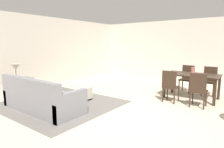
{
  "coord_description": "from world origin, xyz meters",
  "views": [
    {
      "loc": [
        2.18,
        -3.81,
        1.67
      ],
      "look_at": [
        -1.25,
        0.81,
        0.76
      ],
      "focal_mm": 31.08,
      "sensor_mm": 36.0,
      "label": 1
    }
  ],
  "objects_px": {
    "dining_table": "(192,77)",
    "dining_chair_far_right": "(210,79)",
    "table_lamp": "(16,68)",
    "vase_centerpiece": "(193,71)",
    "dining_chair_near_left": "(170,85)",
    "dining_chair_near_right": "(198,88)",
    "side_table": "(17,85)",
    "ottoman_table": "(74,92)",
    "dining_chair_far_left": "(187,77)",
    "couch": "(41,99)"
  },
  "relations": [
    {
      "from": "dining_table",
      "to": "dining_chair_far_right",
      "type": "xyz_separation_m",
      "value": [
        0.35,
        0.81,
        -0.14
      ]
    },
    {
      "from": "table_lamp",
      "to": "vase_centerpiece",
      "type": "bearing_deg",
      "value": 37.15
    },
    {
      "from": "dining_chair_near_left",
      "to": "vase_centerpiece",
      "type": "xyz_separation_m",
      "value": [
        0.4,
        0.78,
        0.34
      ]
    },
    {
      "from": "table_lamp",
      "to": "dining_chair_near_right",
      "type": "distance_m",
      "value": 5.18
    },
    {
      "from": "dining_table",
      "to": "dining_chair_near_left",
      "type": "bearing_deg",
      "value": -115.24
    },
    {
      "from": "table_lamp",
      "to": "dining_table",
      "type": "xyz_separation_m",
      "value": [
        4.19,
        3.21,
        -0.3
      ]
    },
    {
      "from": "dining_chair_near_right",
      "to": "dining_chair_far_right",
      "type": "xyz_separation_m",
      "value": [
        -0.02,
        1.62,
        0.0
      ]
    },
    {
      "from": "dining_chair_near_left",
      "to": "dining_chair_far_right",
      "type": "bearing_deg",
      "value": 65.53
    },
    {
      "from": "side_table",
      "to": "dining_chair_near_right",
      "type": "xyz_separation_m",
      "value": [
        4.57,
        2.4,
        0.09
      ]
    },
    {
      "from": "ottoman_table",
      "to": "dining_chair_near_right",
      "type": "height_order",
      "value": "dining_chair_near_right"
    },
    {
      "from": "dining_chair_near_right",
      "to": "dining_chair_far_right",
      "type": "height_order",
      "value": "same"
    },
    {
      "from": "dining_chair_near_right",
      "to": "vase_centerpiece",
      "type": "xyz_separation_m",
      "value": [
        -0.35,
        0.8,
        0.34
      ]
    },
    {
      "from": "side_table",
      "to": "dining_chair_far_right",
      "type": "distance_m",
      "value": 6.07
    },
    {
      "from": "side_table",
      "to": "dining_chair_far_left",
      "type": "xyz_separation_m",
      "value": [
        3.84,
        4.01,
        0.09
      ]
    },
    {
      "from": "table_lamp",
      "to": "couch",
      "type": "bearing_deg",
      "value": -5.61
    },
    {
      "from": "side_table",
      "to": "couch",
      "type": "bearing_deg",
      "value": -5.61
    },
    {
      "from": "side_table",
      "to": "table_lamp",
      "type": "xyz_separation_m",
      "value": [
        -0.0,
        -0.0,
        0.52
      ]
    },
    {
      "from": "couch",
      "to": "dining_chair_near_right",
      "type": "distance_m",
      "value": 4.04
    },
    {
      "from": "side_table",
      "to": "dining_chair_far_left",
      "type": "bearing_deg",
      "value": 46.26
    },
    {
      "from": "vase_centerpiece",
      "to": "side_table",
      "type": "bearing_deg",
      "value": -142.85
    },
    {
      "from": "side_table",
      "to": "dining_chair_far_right",
      "type": "bearing_deg",
      "value": 41.46
    },
    {
      "from": "dining_chair_far_right",
      "to": "dining_table",
      "type": "bearing_deg",
      "value": -113.7
    },
    {
      "from": "side_table",
      "to": "dining_chair_far_right",
      "type": "xyz_separation_m",
      "value": [
        4.55,
        4.02,
        0.09
      ]
    },
    {
      "from": "dining_table",
      "to": "dining_chair_near_left",
      "type": "height_order",
      "value": "dining_chair_near_left"
    },
    {
      "from": "table_lamp",
      "to": "dining_table",
      "type": "height_order",
      "value": "table_lamp"
    },
    {
      "from": "ottoman_table",
      "to": "vase_centerpiece",
      "type": "bearing_deg",
      "value": 37.39
    },
    {
      "from": "dining_chair_far_right",
      "to": "table_lamp",
      "type": "bearing_deg",
      "value": -138.54
    },
    {
      "from": "table_lamp",
      "to": "dining_chair_near_left",
      "type": "height_order",
      "value": "table_lamp"
    },
    {
      "from": "ottoman_table",
      "to": "dining_chair_near_right",
      "type": "xyz_separation_m",
      "value": [
        3.19,
        1.37,
        0.3
      ]
    },
    {
      "from": "vase_centerpiece",
      "to": "dining_chair_far_left",
      "type": "bearing_deg",
      "value": 115.19
    },
    {
      "from": "dining_chair_near_left",
      "to": "dining_chair_far_right",
      "type": "height_order",
      "value": "same"
    },
    {
      "from": "ottoman_table",
      "to": "dining_table",
      "type": "height_order",
      "value": "dining_table"
    },
    {
      "from": "dining_chair_near_right",
      "to": "dining_chair_far_left",
      "type": "xyz_separation_m",
      "value": [
        -0.74,
        1.61,
        0.0
      ]
    },
    {
      "from": "dining_chair_far_left",
      "to": "dining_chair_far_right",
      "type": "height_order",
      "value": "same"
    },
    {
      "from": "side_table",
      "to": "dining_chair_far_left",
      "type": "relative_size",
      "value": 0.59
    },
    {
      "from": "dining_chair_near_left",
      "to": "dining_chair_far_left",
      "type": "relative_size",
      "value": 1.0
    },
    {
      "from": "dining_chair_far_left",
      "to": "vase_centerpiece",
      "type": "height_order",
      "value": "vase_centerpiece"
    },
    {
      "from": "ottoman_table",
      "to": "dining_chair_near_left",
      "type": "xyz_separation_m",
      "value": [
        2.44,
        1.39,
        0.3
      ]
    },
    {
      "from": "dining_chair_near_right",
      "to": "dining_chair_far_left",
      "type": "distance_m",
      "value": 1.77
    },
    {
      "from": "dining_table",
      "to": "dining_chair_far_right",
      "type": "relative_size",
      "value": 1.66
    },
    {
      "from": "dining_table",
      "to": "vase_centerpiece",
      "type": "bearing_deg",
      "value": -26.73
    },
    {
      "from": "side_table",
      "to": "ottoman_table",
      "type": "bearing_deg",
      "value": 36.65
    },
    {
      "from": "ottoman_table",
      "to": "side_table",
      "type": "relative_size",
      "value": 1.87
    },
    {
      "from": "ottoman_table",
      "to": "vase_centerpiece",
      "type": "distance_m",
      "value": 3.63
    },
    {
      "from": "couch",
      "to": "side_table",
      "type": "relative_size",
      "value": 4.17
    },
    {
      "from": "dining_table",
      "to": "dining_chair_near_right",
      "type": "xyz_separation_m",
      "value": [
        0.38,
        -0.81,
        -0.14
      ]
    },
    {
      "from": "couch",
      "to": "dining_chair_near_left",
      "type": "relative_size",
      "value": 2.47
    },
    {
      "from": "ottoman_table",
      "to": "dining_chair_far_left",
      "type": "height_order",
      "value": "dining_chair_far_left"
    },
    {
      "from": "dining_chair_near_left",
      "to": "table_lamp",
      "type": "bearing_deg",
      "value": -147.69
    },
    {
      "from": "side_table",
      "to": "table_lamp",
      "type": "height_order",
      "value": "table_lamp"
    }
  ]
}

